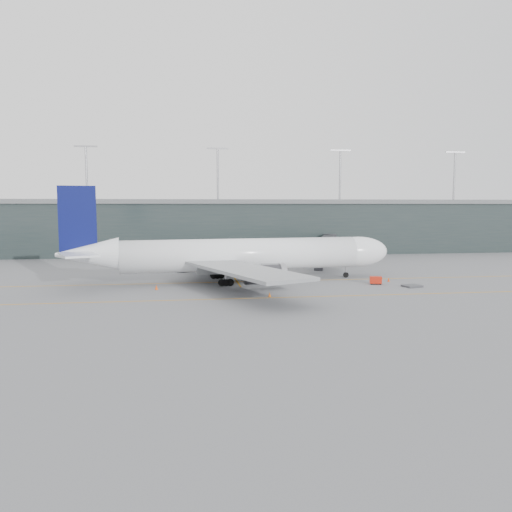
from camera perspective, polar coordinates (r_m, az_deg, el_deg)
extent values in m
plane|color=slate|center=(92.49, -5.49, -2.65)|extent=(320.00, 320.00, 0.00)
cube|color=#BF7B12|center=(88.54, -5.38, -3.02)|extent=(160.00, 0.25, 0.02)
cube|color=#BF7B12|center=(72.79, -4.79, -4.94)|extent=(160.00, 0.25, 0.02)
cube|color=#BF7B12|center=(112.58, -3.40, -1.12)|extent=(0.25, 60.00, 0.02)
cube|color=#1F292A|center=(149.60, -6.51, 3.25)|extent=(240.00, 35.00, 14.00)
cube|color=#5B5E61|center=(149.47, -6.54, 6.16)|extent=(240.00, 36.00, 1.20)
cylinder|color=#9E9EA3|center=(142.08, -18.80, 8.90)|extent=(0.60, 0.60, 14.00)
cylinder|color=#9E9EA3|center=(139.95, -4.39, 9.24)|extent=(0.60, 0.60, 14.00)
cylinder|color=#9E9EA3|center=(146.41, 9.58, 9.02)|extent=(0.60, 0.60, 14.00)
cylinder|color=#9E9EA3|center=(160.43, 21.72, 8.41)|extent=(0.60, 0.60, 14.00)
cylinder|color=white|center=(88.82, -1.66, 0.18)|extent=(42.49, 10.05, 5.68)
ellipsoid|color=white|center=(96.12, 11.52, 0.49)|extent=(12.45, 6.89, 5.68)
cone|color=white|center=(87.02, -18.70, 0.18)|extent=(10.59, 6.47, 5.45)
cube|color=gray|center=(88.87, -2.23, -1.25)|extent=(15.05, 6.08, 1.83)
cube|color=black|center=(97.59, 13.38, 1.07)|extent=(2.29, 2.94, 0.73)
cube|color=gray|center=(74.56, -1.39, -1.61)|extent=(17.59, 27.71, 0.50)
cylinder|color=#313136|center=(81.14, 0.93, -2.11)|extent=(6.71, 3.86, 3.21)
cube|color=gray|center=(102.28, -4.86, 0.39)|extent=(12.73, 27.59, 0.50)
cylinder|color=#313136|center=(97.92, -1.70, -0.75)|extent=(6.71, 3.86, 3.21)
cube|color=#090E4B|center=(86.81, -19.73, 3.95)|extent=(5.97, 1.08, 10.99)
cube|color=white|center=(82.07, -19.63, 0.15)|extent=(7.66, 9.50, 0.32)
cube|color=white|center=(92.06, -19.02, 0.75)|extent=(6.27, 8.93, 0.32)
cylinder|color=black|center=(95.66, 10.23, -2.13)|extent=(1.04, 0.47, 1.01)
cylinder|color=#9E9EA3|center=(95.56, 10.24, -1.72)|extent=(0.27, 0.27, 2.38)
cylinder|color=black|center=(84.35, -3.45, -3.04)|extent=(1.23, 0.58, 1.19)
cylinder|color=black|center=(92.92, -4.44, -2.23)|extent=(1.23, 0.58, 1.19)
cube|color=#26262A|center=(96.34, 6.75, 0.40)|extent=(3.87, 4.08, 2.55)
cube|color=#26262A|center=(103.82, 7.17, 0.78)|extent=(6.27, 11.87, 2.27)
cube|color=#26262A|center=(115.56, 7.71, 1.28)|extent=(6.48, 11.95, 2.36)
cube|color=#26262A|center=(127.31, 8.16, 1.68)|extent=(6.69, 12.03, 2.45)
cylinder|color=#9E9EA3|center=(104.73, 7.18, -0.73)|extent=(0.45, 0.45, 3.46)
cube|color=#313136|center=(104.90, 7.17, -1.49)|extent=(2.18, 1.91, 0.64)
cylinder|color=#26262A|center=(134.46, 2.50, 1.95)|extent=(3.64, 3.64, 2.73)
cylinder|color=#26262A|center=(134.69, 2.49, 0.72)|extent=(1.64, 1.64, 3.27)
cube|color=#B71E0D|center=(88.46, 13.53, -2.67)|extent=(2.26, 1.77, 1.17)
cylinder|color=black|center=(88.04, 13.08, -3.09)|extent=(0.38, 0.23, 0.36)
cylinder|color=black|center=(88.18, 14.01, -3.09)|extent=(0.38, 0.23, 0.36)
cylinder|color=black|center=(88.93, 13.03, -3.00)|extent=(0.38, 0.23, 0.36)
cylinder|color=black|center=(89.07, 13.95, -3.01)|extent=(0.38, 0.23, 0.36)
cube|color=#3B3C40|center=(87.37, 17.40, -3.27)|extent=(3.40, 2.99, 0.29)
cube|color=#313136|center=(102.43, -8.40, -1.79)|extent=(2.01, 1.73, 0.18)
cube|color=#A9ACB5|center=(102.33, -8.41, -1.35)|extent=(1.65, 1.58, 1.34)
cube|color=#23488B|center=(102.24, -8.41, -0.96)|extent=(1.70, 1.63, 0.07)
cube|color=#313136|center=(103.92, -6.50, -1.64)|extent=(2.41, 2.07, 0.21)
cube|color=#B1B7BE|center=(103.80, -6.50, -1.12)|extent=(1.97, 1.88, 1.60)
cube|color=#23488B|center=(103.70, -6.51, -0.66)|extent=(2.03, 1.95, 0.09)
cube|color=#313136|center=(102.24, -5.58, -1.75)|extent=(2.41, 2.05, 0.22)
cube|color=#AFB4BB|center=(102.12, -5.59, -1.21)|extent=(1.97, 1.88, 1.62)
cube|color=#23488B|center=(102.02, -5.59, -0.74)|extent=(2.03, 1.94, 0.09)
cone|color=red|center=(92.17, 14.92, -2.62)|extent=(0.47, 0.47, 0.74)
cone|color=orange|center=(74.55, 1.58, -4.41)|extent=(0.42, 0.42, 0.67)
cone|color=#D0430B|center=(104.32, 0.49, -1.49)|extent=(0.40, 0.40, 0.64)
cone|color=#F7500D|center=(82.17, -11.31, -3.53)|extent=(0.49, 0.49, 0.79)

